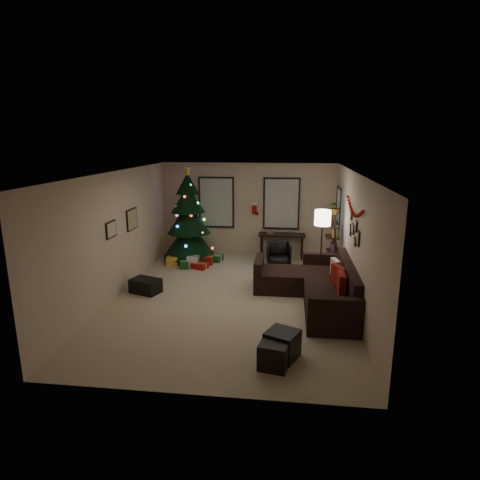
# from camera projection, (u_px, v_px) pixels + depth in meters

# --- Properties ---
(floor) EXTENTS (7.00, 7.00, 0.00)m
(floor) POSITION_uv_depth(u_px,v_px,m) (232.00, 298.00, 8.87)
(floor) COLOR tan
(floor) RESTS_ON ground
(ceiling) EXTENTS (7.00, 7.00, 0.00)m
(ceiling) POSITION_uv_depth(u_px,v_px,m) (231.00, 172.00, 8.22)
(ceiling) COLOR white
(ceiling) RESTS_ON floor
(wall_back) EXTENTS (5.00, 0.00, 5.00)m
(wall_back) POSITION_uv_depth(u_px,v_px,m) (249.00, 210.00, 11.92)
(wall_back) COLOR beige
(wall_back) RESTS_ON floor
(wall_front) EXTENTS (5.00, 0.00, 5.00)m
(wall_front) POSITION_uv_depth(u_px,v_px,m) (193.00, 301.00, 5.17)
(wall_front) COLOR beige
(wall_front) RESTS_ON floor
(wall_left) EXTENTS (0.00, 7.00, 7.00)m
(wall_left) POSITION_uv_depth(u_px,v_px,m) (118.00, 234.00, 8.84)
(wall_left) COLOR beige
(wall_left) RESTS_ON floor
(wall_right) EXTENTS (0.00, 7.00, 7.00)m
(wall_right) POSITION_uv_depth(u_px,v_px,m) (354.00, 241.00, 8.25)
(wall_right) COLOR beige
(wall_right) RESTS_ON floor
(window_back_left) EXTENTS (1.05, 0.06, 1.50)m
(window_back_left) POSITION_uv_depth(u_px,v_px,m) (216.00, 202.00, 11.95)
(window_back_left) COLOR #728CB2
(window_back_left) RESTS_ON wall_back
(window_back_right) EXTENTS (1.05, 0.06, 1.50)m
(window_back_right) POSITION_uv_depth(u_px,v_px,m) (281.00, 204.00, 11.73)
(window_back_right) COLOR #728CB2
(window_back_right) RESTS_ON wall_back
(window_right_wall) EXTENTS (0.06, 0.90, 1.30)m
(window_right_wall) POSITION_uv_depth(u_px,v_px,m) (339.00, 212.00, 10.67)
(window_right_wall) COLOR #728CB2
(window_right_wall) RESTS_ON wall_right
(christmas_tree) EXTENTS (1.45, 1.45, 2.70)m
(christmas_tree) POSITION_uv_depth(u_px,v_px,m) (189.00, 222.00, 11.37)
(christmas_tree) COLOR black
(christmas_tree) RESTS_ON floor
(presents) EXTENTS (1.50, 1.01, 0.30)m
(presents) POSITION_uv_depth(u_px,v_px,m) (192.00, 261.00, 11.16)
(presents) COLOR #14591E
(presents) RESTS_ON floor
(sofa) EXTENTS (2.07, 3.00, 0.91)m
(sofa) POSITION_uv_depth(u_px,v_px,m) (317.00, 288.00, 8.63)
(sofa) COLOR black
(sofa) RESTS_ON floor
(pillow_red_a) EXTENTS (0.13, 0.47, 0.47)m
(pillow_red_a) POSITION_uv_depth(u_px,v_px,m) (341.00, 285.00, 7.80)
(pillow_red_a) COLOR maroon
(pillow_red_a) RESTS_ON sofa
(pillow_red_b) EXTENTS (0.28, 0.47, 0.46)m
(pillow_red_b) POSITION_uv_depth(u_px,v_px,m) (339.00, 277.00, 8.24)
(pillow_red_b) COLOR maroon
(pillow_red_b) RESTS_ON sofa
(pillow_cream) EXTENTS (0.19, 0.40, 0.38)m
(pillow_cream) POSITION_uv_depth(u_px,v_px,m) (335.00, 268.00, 8.86)
(pillow_cream) COLOR beige
(pillow_cream) RESTS_ON sofa
(ottoman_near) EXTENTS (0.61, 0.61, 0.44)m
(ottoman_near) POSITION_uv_depth(u_px,v_px,m) (282.00, 344.00, 6.39)
(ottoman_near) COLOR black
(ottoman_near) RESTS_ON floor
(ottoman_far) EXTENTS (0.50, 0.50, 0.40)m
(ottoman_far) POSITION_uv_depth(u_px,v_px,m) (274.00, 355.00, 6.12)
(ottoman_far) COLOR black
(ottoman_far) RESTS_ON floor
(desk) EXTENTS (1.32, 0.47, 0.71)m
(desk) POSITION_uv_depth(u_px,v_px,m) (282.00, 237.00, 11.70)
(desk) COLOR black
(desk) RESTS_ON floor
(desk_chair) EXTENTS (0.64, 0.61, 0.60)m
(desk_chair) POSITION_uv_depth(u_px,v_px,m) (279.00, 254.00, 11.16)
(desk_chair) COLOR black
(desk_chair) RESTS_ON floor
(bookshelf) EXTENTS (0.30, 0.48, 1.60)m
(bookshelf) POSITION_uv_depth(u_px,v_px,m) (334.00, 246.00, 10.07)
(bookshelf) COLOR black
(bookshelf) RESTS_ON floor
(potted_plant) EXTENTS (0.48, 0.43, 0.48)m
(potted_plant) POSITION_uv_depth(u_px,v_px,m) (336.00, 205.00, 9.87)
(potted_plant) COLOR #4C4C4C
(potted_plant) RESTS_ON bookshelf
(floor_lamp) EXTENTS (0.37, 0.37, 1.77)m
(floor_lamp) POSITION_uv_depth(u_px,v_px,m) (322.00, 223.00, 9.41)
(floor_lamp) COLOR black
(floor_lamp) RESTS_ON floor
(art_map) EXTENTS (0.04, 0.60, 0.50)m
(art_map) POSITION_uv_depth(u_px,v_px,m) (132.00, 219.00, 9.56)
(art_map) COLOR black
(art_map) RESTS_ON wall_left
(art_abstract) EXTENTS (0.04, 0.45, 0.35)m
(art_abstract) POSITION_uv_depth(u_px,v_px,m) (111.00, 229.00, 8.45)
(art_abstract) COLOR black
(art_abstract) RESTS_ON wall_left
(gallery) EXTENTS (0.03, 1.25, 0.54)m
(gallery) POSITION_uv_depth(u_px,v_px,m) (354.00, 231.00, 8.13)
(gallery) COLOR black
(gallery) RESTS_ON wall_right
(garland) EXTENTS (0.08, 1.90, 0.30)m
(garland) POSITION_uv_depth(u_px,v_px,m) (354.00, 209.00, 8.02)
(garland) COLOR #A5140C
(garland) RESTS_ON wall_right
(stocking_left) EXTENTS (0.20, 0.05, 0.36)m
(stocking_left) POSITION_uv_depth(u_px,v_px,m) (244.00, 203.00, 11.93)
(stocking_left) COLOR #990F0C
(stocking_left) RESTS_ON wall_back
(stocking_right) EXTENTS (0.20, 0.05, 0.36)m
(stocking_right) POSITION_uv_depth(u_px,v_px,m) (255.00, 208.00, 11.72)
(stocking_right) COLOR #990F0C
(stocking_right) RESTS_ON wall_back
(storage_bin) EXTENTS (0.74, 0.61, 0.32)m
(storage_bin) POSITION_uv_depth(u_px,v_px,m) (146.00, 286.00, 9.13)
(storage_bin) COLOR black
(storage_bin) RESTS_ON floor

